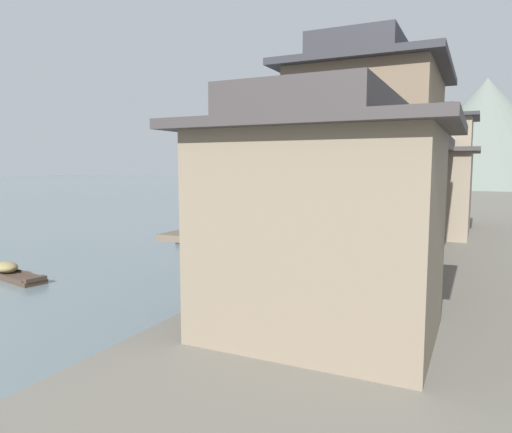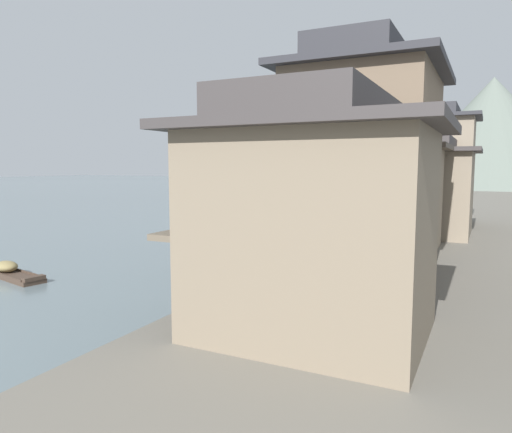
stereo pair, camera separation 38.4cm
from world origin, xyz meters
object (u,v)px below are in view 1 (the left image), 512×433
object	(u,v)px
boat_midriver_drifting	(202,244)
house_waterfront_nearest	(321,218)
boat_moored_third	(352,228)
boat_moored_nearest	(224,280)
house_waterfront_second	(368,168)
house_waterfront_narrow	(420,187)
boat_moored_second	(320,237)
house_waterfront_far	(429,167)
boat_moored_far	(6,272)
house_waterfront_tall	(393,191)

from	to	relation	value
boat_midriver_drifting	house_waterfront_nearest	distance (m)	19.18
boat_moored_third	boat_moored_nearest	bearing A→B (deg)	-92.25
house_waterfront_second	house_waterfront_narrow	distance (m)	13.33
boat_moored_second	boat_midriver_drifting	size ratio (longest dim) A/B	0.93
boat_moored_third	house_waterfront_far	size ratio (longest dim) A/B	0.58
boat_moored_far	house_waterfront_tall	world-z (taller)	house_waterfront_tall
boat_moored_third	house_waterfront_nearest	size ratio (longest dim) A/B	0.75
boat_midriver_drifting	boat_moored_third	bearing A→B (deg)	60.15
boat_moored_third	house_waterfront_tall	distance (m)	13.70
boat_moored_third	house_waterfront_narrow	xyz separation A→B (m)	(5.81, -5.67, 3.71)
boat_moored_far	house_waterfront_far	bearing A→B (deg)	55.13
boat_moored_far	house_waterfront_second	size ratio (longest dim) A/B	0.66
boat_moored_third	house_waterfront_far	xyz separation A→B (m)	(5.72, 0.38, 5.02)
house_waterfront_narrow	house_waterfront_second	bearing A→B (deg)	-92.24
boat_moored_far	house_waterfront_second	distance (m)	17.25
boat_midriver_drifting	house_waterfront_narrow	size ratio (longest dim) A/B	0.61
boat_moored_nearest	boat_moored_third	xyz separation A→B (m)	(0.78, 19.84, -0.00)
house_waterfront_second	boat_moored_third	bearing A→B (deg)	105.63
house_waterfront_tall	boat_moored_far	bearing A→B (deg)	-145.11
house_waterfront_nearest	boat_midriver_drifting	bearing A→B (deg)	131.77
house_waterfront_narrow	house_waterfront_far	size ratio (longest dim) A/B	0.81
boat_moored_far	house_waterfront_narrow	distance (m)	24.32
boat_moored_nearest	house_waterfront_tall	size ratio (longest dim) A/B	0.78
house_waterfront_second	house_waterfront_narrow	bearing A→B (deg)	87.76
boat_moored_far	house_waterfront_far	distance (m)	29.12
boat_moored_second	house_waterfront_nearest	world-z (taller)	house_waterfront_nearest
boat_moored_nearest	boat_moored_far	distance (m)	10.46
boat_moored_far	boat_midriver_drifting	size ratio (longest dim) A/B	1.33
boat_moored_third	house_waterfront_nearest	world-z (taller)	house_waterfront_nearest
boat_moored_second	house_waterfront_narrow	world-z (taller)	house_waterfront_narrow
boat_moored_third	house_waterfront_tall	size ratio (longest dim) A/B	0.82
boat_moored_second	boat_moored_far	distance (m)	19.76
boat_moored_nearest	house_waterfront_far	size ratio (longest dim) A/B	0.55
house_waterfront_nearest	house_waterfront_tall	size ratio (longest dim) A/B	1.10
house_waterfront_narrow	boat_moored_second	bearing A→B (deg)	-176.40
boat_moored_nearest	boat_moored_second	world-z (taller)	boat_moored_second
house_waterfront_second	house_waterfront_far	xyz separation A→B (m)	(0.42, 19.30, 0.01)
boat_moored_nearest	boat_moored_third	distance (m)	19.86
boat_moored_third	house_waterfront_narrow	bearing A→B (deg)	-44.30
house_waterfront_second	house_waterfront_far	bearing A→B (deg)	88.74
house_waterfront_far	house_waterfront_tall	bearing A→B (deg)	-92.66
boat_moored_nearest	boat_moored_second	size ratio (longest dim) A/B	1.19
house_waterfront_narrow	house_waterfront_far	distance (m)	6.19
boat_moored_second	house_waterfront_second	world-z (taller)	house_waterfront_second
boat_moored_far	house_waterfront_narrow	bearing A→B (deg)	46.69
boat_moored_nearest	boat_moored_third	size ratio (longest dim) A/B	0.95
boat_moored_far	house_waterfront_narrow	size ratio (longest dim) A/B	0.81
boat_midriver_drifting	house_waterfront_second	size ratio (longest dim) A/B	0.50
boat_midriver_drifting	house_waterfront_second	xyz separation A→B (m)	(12.17, -6.95, 5.02)
house_waterfront_nearest	house_waterfront_tall	bearing A→B (deg)	92.15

